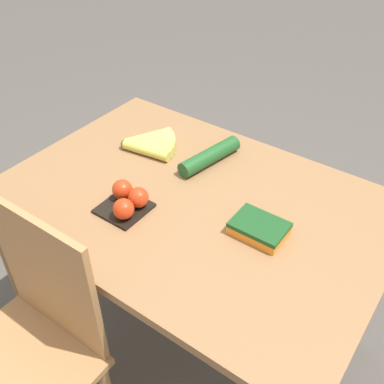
# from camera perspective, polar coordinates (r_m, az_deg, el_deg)

# --- Properties ---
(ground_plane) EXTENTS (12.00, 12.00, 0.00)m
(ground_plane) POSITION_cam_1_polar(r_m,az_deg,el_deg) (1.99, -0.00, -17.45)
(ground_plane) COLOR #4C4742
(dining_table) EXTENTS (1.23, 0.86, 0.74)m
(dining_table) POSITION_cam_1_polar(r_m,az_deg,el_deg) (1.50, -0.00, -4.00)
(dining_table) COLOR olive
(dining_table) RESTS_ON ground_plane
(chair) EXTENTS (0.42, 0.40, 0.90)m
(chair) POSITION_cam_1_polar(r_m,az_deg,el_deg) (1.47, -19.97, -18.35)
(chair) COLOR #A87547
(chair) RESTS_ON ground_plane
(banana_bunch) EXTENTS (0.20, 0.19, 0.04)m
(banana_bunch) POSITION_cam_1_polar(r_m,az_deg,el_deg) (1.67, -5.55, 6.10)
(banana_bunch) COLOR brown
(banana_bunch) RESTS_ON dining_table
(tomato_pack) EXTENTS (0.14, 0.14, 0.07)m
(tomato_pack) POSITION_cam_1_polar(r_m,az_deg,el_deg) (1.39, -8.22, -1.07)
(tomato_pack) COLOR black
(tomato_pack) RESTS_ON dining_table
(carrot_bag) EXTENTS (0.16, 0.11, 0.04)m
(carrot_bag) POSITION_cam_1_polar(r_m,az_deg,el_deg) (1.32, 8.54, -4.47)
(carrot_bag) COLOR orange
(carrot_bag) RESTS_ON dining_table
(cucumber_near) EXTENTS (0.10, 0.26, 0.06)m
(cucumber_near) POSITION_cam_1_polar(r_m,az_deg,el_deg) (1.58, 2.28, 4.56)
(cucumber_near) COLOR #1E5123
(cucumber_near) RESTS_ON dining_table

